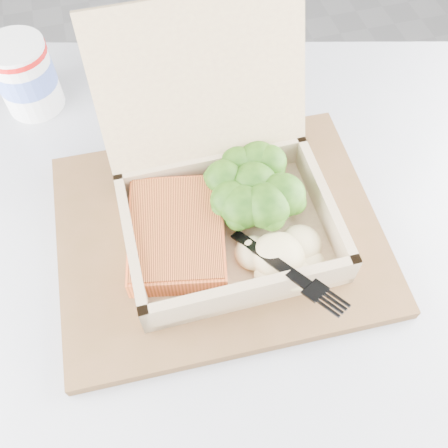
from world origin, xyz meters
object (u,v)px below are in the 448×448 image
object	(u,v)px
cafe_table	(222,341)
serving_tray	(219,232)
takeout_container	(221,182)
paper_cup	(25,74)

from	to	relation	value
cafe_table	serving_tray	bearing A→B (deg)	77.16
takeout_container	serving_tray	bearing A→B (deg)	-109.56
takeout_container	cafe_table	bearing A→B (deg)	-104.61
cafe_table	serving_tray	world-z (taller)	serving_tray
takeout_container	paper_cup	world-z (taller)	takeout_container
cafe_table	paper_cup	size ratio (longest dim) A/B	10.06
takeout_container	paper_cup	distance (m)	0.31
serving_tray	paper_cup	size ratio (longest dim) A/B	3.68
cafe_table	paper_cup	distance (m)	0.44
serving_tray	paper_cup	xyz separation A→B (m)	(-0.18, 0.26, 0.04)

